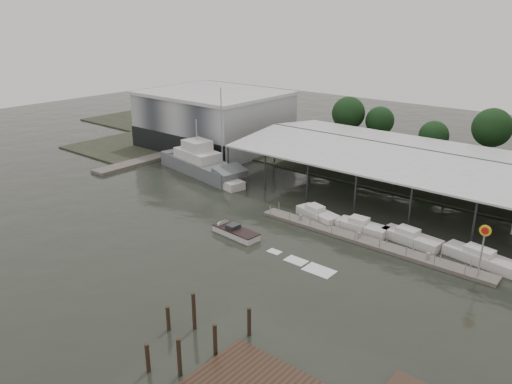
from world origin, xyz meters
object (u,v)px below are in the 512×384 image
Objects in this scene: white_sailboat at (221,179)px; grey_trawler at (202,164)px; speedboat_underway at (233,231)px; shell_fuel_sign at (484,241)px.

grey_trawler is at bearing 175.22° from white_sailboat.
shell_fuel_sign is at bearing -158.67° from speedboat_underway.
white_sailboat is at bearing -38.04° from speedboat_underway.
speedboat_underway is at bearing -29.84° from white_sailboat.
white_sailboat reaches higher than shell_fuel_sign.
shell_fuel_sign is 0.31× the size of grey_trawler.
white_sailboat is at bearing -7.29° from grey_trawler.
white_sailboat is 0.83× the size of speedboat_underway.
white_sailboat is (5.81, -1.78, -0.91)m from grey_trawler.
grey_trawler is at bearing 171.87° from shell_fuel_sign.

